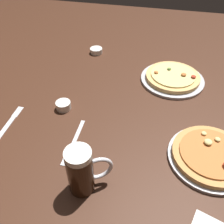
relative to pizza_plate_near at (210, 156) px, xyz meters
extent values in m
cube|color=#3D2114|center=(-0.36, 0.13, -0.03)|extent=(2.40, 2.40, 0.03)
cylinder|color=#B2B2B7|center=(0.00, 0.00, -0.01)|extent=(0.27, 0.27, 0.01)
cylinder|color=tan|center=(0.00, 0.00, 0.00)|extent=(0.25, 0.25, 0.02)
cylinder|color=#C67038|center=(0.00, 0.00, 0.02)|extent=(0.20, 0.20, 0.01)
ellipsoid|color=#DBC67A|center=(-0.01, 0.03, 0.03)|extent=(0.03, 0.03, 0.01)
ellipsoid|color=#DBC67A|center=(-0.02, 0.07, 0.02)|extent=(0.02, 0.02, 0.01)
ellipsoid|color=#DBC67A|center=(0.02, 0.06, 0.02)|extent=(0.02, 0.02, 0.01)
cylinder|color=#B2B2B7|center=(-0.14, 0.43, -0.01)|extent=(0.29, 0.29, 0.01)
cylinder|color=tan|center=(-0.14, 0.43, 0.00)|extent=(0.24, 0.24, 0.02)
cylinder|color=#DBC67A|center=(-0.14, 0.43, 0.02)|extent=(0.20, 0.20, 0.01)
ellipsoid|color=olive|center=(-0.16, 0.46, 0.02)|extent=(0.02, 0.02, 0.01)
ellipsoid|color=#C67038|center=(-0.22, 0.42, 0.02)|extent=(0.02, 0.02, 0.01)
ellipsoid|color=#C67038|center=(-0.09, 0.43, 0.02)|extent=(0.02, 0.02, 0.01)
ellipsoid|color=#B73823|center=(-0.05, 0.42, 0.02)|extent=(0.02, 0.02, 0.01)
cylinder|color=black|center=(-0.38, -0.19, 0.05)|extent=(0.08, 0.08, 0.14)
cylinder|color=white|center=(-0.38, -0.19, 0.14)|extent=(0.07, 0.07, 0.02)
torus|color=silver|center=(-0.33, -0.17, 0.05)|extent=(0.09, 0.06, 0.09)
cylinder|color=silver|center=(-0.55, 0.60, 0.00)|extent=(0.07, 0.07, 0.03)
cylinder|color=silver|center=(-0.56, 0.13, 0.00)|extent=(0.06, 0.06, 0.03)
cube|color=silver|center=(-0.46, -0.01, -0.01)|extent=(0.02, 0.18, 0.01)
cube|color=silver|center=(-0.46, -0.11, -0.01)|extent=(0.03, 0.04, 0.00)
cube|color=silver|center=(-0.73, -0.03, -0.01)|extent=(0.02, 0.18, 0.01)
cube|color=silver|center=(-0.73, 0.07, -0.01)|extent=(0.02, 0.06, 0.00)
camera|label=1|loc=(-0.20, -0.57, 0.65)|focal=40.20mm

